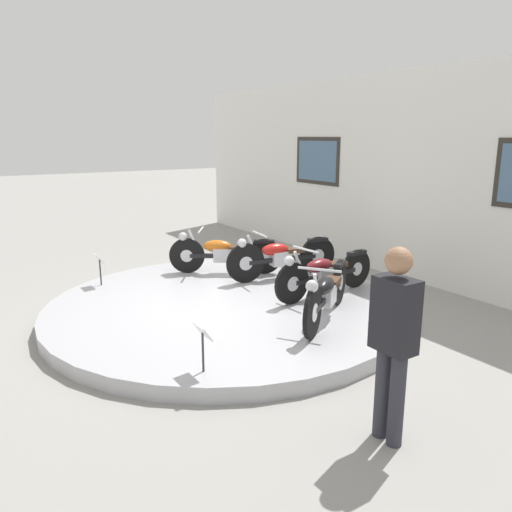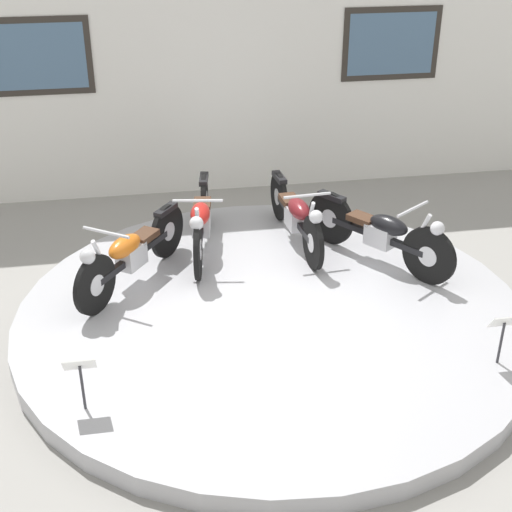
% 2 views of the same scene
% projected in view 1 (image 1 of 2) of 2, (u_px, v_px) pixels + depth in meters
% --- Properties ---
extents(ground_plane, '(60.00, 60.00, 0.00)m').
position_uv_depth(ground_plane, '(226.00, 313.00, 7.31)').
color(ground_plane, gray).
extents(display_platform, '(5.14, 5.14, 0.19)m').
position_uv_depth(display_platform, '(226.00, 307.00, 7.29)').
color(display_platform, '#ADADB2').
rests_on(display_platform, ground_plane).
extents(back_wall, '(14.00, 0.22, 3.66)m').
position_uv_depth(back_wall, '(408.00, 177.00, 8.86)').
color(back_wall, white).
rests_on(back_wall, ground_plane).
extents(motorcycle_orange, '(1.18, 1.64, 0.79)m').
position_uv_depth(motorcycle_orange, '(223.00, 252.00, 8.68)').
color(motorcycle_orange, black).
rests_on(motorcycle_orange, display_platform).
extents(motorcycle_red, '(0.54, 1.99, 0.80)m').
position_uv_depth(motorcycle_red, '(280.00, 256.00, 8.36)').
color(motorcycle_red, black).
rests_on(motorcycle_red, display_platform).
extents(motorcycle_maroon, '(0.54, 1.95, 0.78)m').
position_uv_depth(motorcycle_maroon, '(324.00, 272.00, 7.45)').
color(motorcycle_maroon, black).
rests_on(motorcycle_maroon, display_platform).
extents(motorcycle_black, '(1.18, 1.67, 0.80)m').
position_uv_depth(motorcycle_black, '(326.00, 292.00, 6.44)').
color(motorcycle_black, black).
rests_on(motorcycle_black, display_platform).
extents(info_placard_front_left, '(0.26, 0.11, 0.51)m').
position_uv_depth(info_placard_front_left, '(100.00, 263.00, 7.98)').
color(info_placard_front_left, '#333338').
rests_on(info_placard_front_left, display_platform).
extents(info_placard_front_centre, '(0.26, 0.11, 0.51)m').
position_uv_depth(info_placard_front_centre, '(203.00, 338.00, 5.03)').
color(info_placard_front_centre, '#333338').
rests_on(info_placard_front_centre, display_platform).
extents(visitor_standing, '(0.36, 0.22, 1.70)m').
position_uv_depth(visitor_standing, '(394.00, 335.00, 4.06)').
color(visitor_standing, '#2D2D38').
rests_on(visitor_standing, ground_plane).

